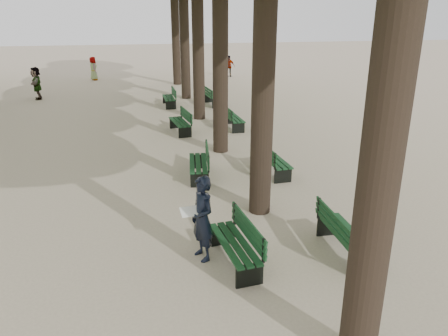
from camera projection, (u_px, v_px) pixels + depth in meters
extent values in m
plane|color=#BBAA8D|center=(225.00, 289.00, 7.81)|extent=(120.00, 120.00, 0.00)
cylinder|color=#33261C|center=(389.00, 99.00, 4.97)|extent=(0.52, 0.52, 7.50)
cylinder|color=#33261C|center=(264.00, 56.00, 9.57)|extent=(0.52, 0.52, 7.50)
cylinder|color=#33261C|center=(220.00, 41.00, 14.18)|extent=(0.52, 0.52, 7.50)
cylinder|color=#33261C|center=(198.00, 33.00, 18.78)|extent=(0.52, 0.52, 7.50)
cylinder|color=#33261C|center=(184.00, 29.00, 23.38)|extent=(0.52, 0.52, 7.50)
cylinder|color=#33261C|center=(175.00, 26.00, 27.99)|extent=(0.52, 0.52, 7.50)
cube|color=black|center=(234.00, 254.00, 8.52)|extent=(0.71, 1.85, 0.45)
cube|color=black|center=(234.00, 243.00, 8.44)|extent=(0.73, 1.85, 0.04)
cube|color=black|center=(248.00, 229.00, 8.43)|extent=(0.24, 1.79, 0.40)
cube|color=black|center=(198.00, 170.00, 12.96)|extent=(0.74, 1.85, 0.45)
cube|color=black|center=(198.00, 163.00, 12.88)|extent=(0.76, 1.85, 0.04)
cube|color=black|center=(207.00, 154.00, 12.81)|extent=(0.26, 1.79, 0.40)
cube|color=black|center=(180.00, 127.00, 17.67)|extent=(0.76, 1.85, 0.45)
cube|color=black|center=(180.00, 122.00, 17.59)|extent=(0.78, 1.86, 0.04)
cube|color=black|center=(186.00, 115.00, 17.59)|extent=(0.28, 1.79, 0.40)
cube|color=black|center=(169.00, 102.00, 22.52)|extent=(0.57, 1.81, 0.45)
cube|color=black|center=(169.00, 98.00, 22.44)|extent=(0.59, 1.81, 0.04)
cube|color=black|center=(174.00, 92.00, 22.41)|extent=(0.09, 1.80, 0.40)
cube|color=black|center=(345.00, 243.00, 8.89)|extent=(0.55, 1.81, 0.45)
cube|color=black|center=(346.00, 234.00, 8.82)|extent=(0.57, 1.81, 0.04)
cube|color=black|center=(334.00, 223.00, 8.68)|extent=(0.07, 1.80, 0.40)
cube|color=black|center=(274.00, 167.00, 13.25)|extent=(0.62, 1.83, 0.45)
cube|color=black|center=(274.00, 160.00, 13.17)|extent=(0.64, 1.83, 0.04)
cube|color=black|center=(266.00, 152.00, 13.01)|extent=(0.14, 1.80, 0.40)
cube|color=black|center=(234.00, 123.00, 18.33)|extent=(0.60, 1.82, 0.45)
cube|color=black|center=(234.00, 118.00, 18.25)|extent=(0.62, 1.82, 0.04)
cube|color=black|center=(227.00, 112.00, 18.10)|extent=(0.12, 1.80, 0.40)
cube|color=black|center=(213.00, 101.00, 22.79)|extent=(0.68, 1.84, 0.45)
cube|color=black|center=(213.00, 97.00, 22.71)|extent=(0.70, 1.84, 0.04)
cube|color=black|center=(208.00, 92.00, 22.54)|extent=(0.20, 1.80, 0.40)
imported|color=black|center=(202.00, 219.00, 8.51)|extent=(0.57, 0.78, 1.74)
cube|color=white|center=(189.00, 211.00, 8.40)|extent=(0.37, 0.29, 0.12)
imported|color=#262628|center=(93.00, 69.00, 30.71)|extent=(0.55, 0.85, 1.61)
imported|color=#262628|center=(229.00, 66.00, 32.35)|extent=(0.91, 0.35, 1.54)
imported|color=#262628|center=(36.00, 83.00, 24.08)|extent=(0.60, 1.68, 1.77)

